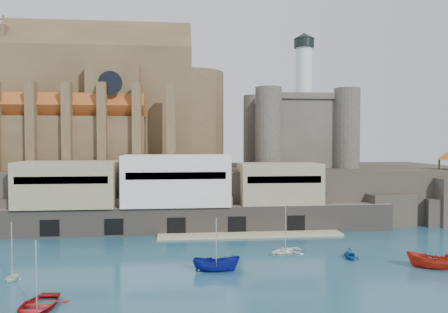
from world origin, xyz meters
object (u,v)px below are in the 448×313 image
church (109,109)px  boat_0 (37,310)px  castle_keep (297,128)px  boat_2 (216,271)px

church → boat_0: bearing=-88.2°
church → castle_keep: 40.39m
church → boat_2: (18.94, -42.75, -22.13)m
church → castle_keep: (40.21, -0.78, -3.81)m
church → castle_keep: bearing=-1.1°
church → boat_0: size_ratio=7.25×
church → boat_0: (1.68, -52.85, -22.13)m
castle_keep → boat_2: (-21.26, -41.97, -18.31)m
castle_keep → boat_0: (-38.52, -52.07, -18.31)m
castle_keep → boat_0: size_ratio=4.52×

